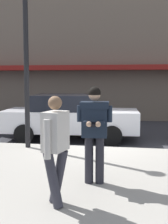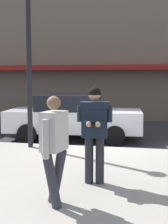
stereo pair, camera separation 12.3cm
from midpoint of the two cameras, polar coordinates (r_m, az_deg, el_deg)
ground_plane at (r=9.27m, az=3.89°, el=-6.88°), size 80.00×80.00×0.00m
sidewalk at (r=6.43m, az=9.69°, el=-12.26°), size 32.00×5.30×0.14m
curb_paint_line at (r=9.25m, az=10.13°, el=-6.97°), size 28.00×0.12×0.01m
parked_sedan_mid at (r=10.62m, az=-1.65°, el=-0.85°), size 4.62×2.18×1.54m
man_texting_on_phone at (r=5.73m, az=2.56°, el=-2.31°), size 0.65×0.60×1.81m
pedestrian_in_light_coat at (r=4.79m, az=-4.74°, el=-5.79°), size 0.39×0.59×1.70m
street_lamp_post at (r=8.93m, az=-9.70°, el=12.83°), size 0.36×0.36×4.88m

